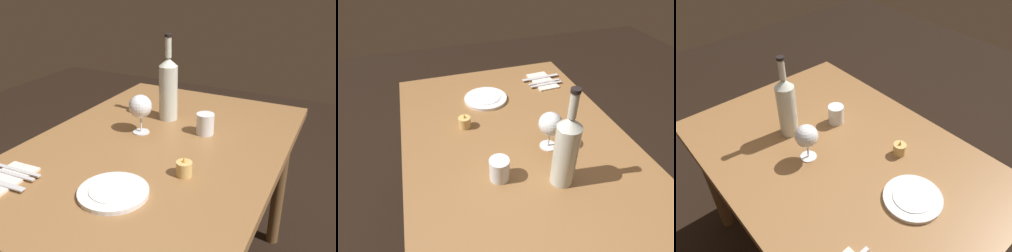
% 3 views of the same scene
% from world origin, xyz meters
% --- Properties ---
extents(dining_table, '(1.30, 0.90, 0.74)m').
position_xyz_m(dining_table, '(0.00, 0.00, 0.65)').
color(dining_table, olive).
rests_on(dining_table, ground).
extents(wine_glass_left, '(0.09, 0.09, 0.16)m').
position_xyz_m(wine_glass_left, '(-0.07, -0.10, 0.85)').
color(wine_glass_left, white).
rests_on(wine_glass_left, dining_table).
extents(wine_bottle, '(0.08, 0.08, 0.36)m').
position_xyz_m(wine_bottle, '(-0.25, -0.07, 0.88)').
color(wine_bottle, silver).
rests_on(wine_bottle, dining_table).
extents(water_tumbler, '(0.07, 0.07, 0.08)m').
position_xyz_m(water_tumbler, '(-0.18, 0.13, 0.78)').
color(water_tumbler, white).
rests_on(water_tumbler, dining_table).
extents(votive_candle, '(0.05, 0.05, 0.07)m').
position_xyz_m(votive_candle, '(0.15, 0.18, 0.76)').
color(votive_candle, '#DBB266').
rests_on(votive_candle, dining_table).
extents(dinner_plate, '(0.21, 0.21, 0.02)m').
position_xyz_m(dinner_plate, '(0.34, 0.05, 0.75)').
color(dinner_plate, white).
rests_on(dinner_plate, dining_table).
extents(folded_napkin, '(0.19, 0.12, 0.01)m').
position_xyz_m(folded_napkin, '(0.43, -0.30, 0.74)').
color(folded_napkin, silver).
rests_on(folded_napkin, dining_table).
extents(fork_inner, '(0.02, 0.18, 0.00)m').
position_xyz_m(fork_inner, '(0.40, -0.30, 0.75)').
color(fork_inner, silver).
rests_on(fork_inner, folded_napkin).
extents(fork_outer, '(0.02, 0.18, 0.00)m').
position_xyz_m(fork_outer, '(0.38, -0.30, 0.75)').
color(fork_outer, silver).
rests_on(fork_outer, folded_napkin).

